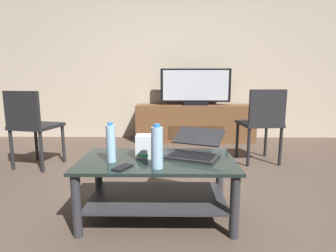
% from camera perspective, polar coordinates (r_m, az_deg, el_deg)
% --- Properties ---
extents(ground_plane, '(7.68, 7.68, 0.00)m').
position_cam_1_polar(ground_plane, '(2.30, 1.14, -15.41)').
color(ground_plane, '#4C3D33').
extents(back_wall, '(6.40, 0.12, 2.80)m').
position_cam_1_polar(back_wall, '(4.64, 0.95, 14.91)').
color(back_wall, '#B2A38C').
rests_on(back_wall, ground).
extents(coffee_table, '(1.08, 0.61, 0.43)m').
position_cam_1_polar(coffee_table, '(1.93, -2.30, -10.99)').
color(coffee_table, black).
rests_on(coffee_table, ground).
extents(media_cabinet, '(1.89, 0.45, 0.59)m').
position_cam_1_polar(media_cabinet, '(4.37, 5.75, 0.66)').
color(media_cabinet, brown).
rests_on(media_cabinet, ground).
extents(television, '(1.11, 0.20, 0.57)m').
position_cam_1_polar(television, '(4.30, 5.91, 8.14)').
color(television, black).
rests_on(television, media_cabinet).
extents(dining_chair, '(0.48, 0.48, 0.88)m').
position_cam_1_polar(dining_chair, '(3.31, 19.41, 1.05)').
color(dining_chair, black).
rests_on(dining_chair, ground).
extents(side_chair, '(0.53, 0.53, 0.87)m').
position_cam_1_polar(side_chair, '(3.31, -27.10, 0.47)').
color(side_chair, black).
rests_on(side_chair, ground).
extents(laptop, '(0.48, 0.49, 0.17)m').
position_cam_1_polar(laptop, '(1.97, 5.73, -4.68)').
color(laptop, black).
rests_on(laptop, coffee_table).
extents(router_box, '(0.11, 0.12, 0.16)m').
position_cam_1_polar(router_box, '(1.91, -5.13, -4.30)').
color(router_box, silver).
rests_on(router_box, coffee_table).
extents(water_bottle_near, '(0.08, 0.08, 0.28)m').
position_cam_1_polar(water_bottle_near, '(1.66, -2.36, -4.58)').
color(water_bottle_near, '#99C6E5').
rests_on(water_bottle_near, coffee_table).
extents(water_bottle_far, '(0.06, 0.06, 0.27)m').
position_cam_1_polar(water_bottle_far, '(1.83, -12.10, -3.63)').
color(water_bottle_far, '#99C6E5').
rests_on(water_bottle_far, coffee_table).
extents(cell_phone, '(0.13, 0.16, 0.01)m').
position_cam_1_polar(cell_phone, '(1.72, -9.69, -8.71)').
color(cell_phone, black).
rests_on(cell_phone, coffee_table).
extents(tv_remote, '(0.13, 0.16, 0.02)m').
position_cam_1_polar(tv_remote, '(2.09, -4.63, -5.11)').
color(tv_remote, '#2D2D30').
rests_on(tv_remote, coffee_table).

